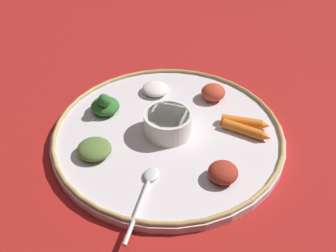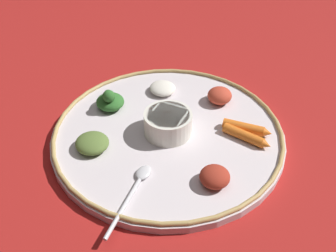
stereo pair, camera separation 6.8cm
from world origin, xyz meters
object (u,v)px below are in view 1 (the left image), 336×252
object	(u,v)px
spoon	(145,190)
greens_pile	(105,105)
carrot_near_spoon	(246,130)
center_bowl	(168,122)
carrot_outer	(245,122)

from	to	relation	value
spoon	greens_pile	distance (m)	0.23
spoon	carrot_near_spoon	distance (m)	0.23
center_bowl	carrot_outer	size ratio (longest dim) A/B	1.00
center_bowl	carrot_outer	world-z (taller)	center_bowl
center_bowl	spoon	world-z (taller)	center_bowl
center_bowl	greens_pile	xyz separation A→B (m)	(0.14, 0.04, -0.01)
spoon	greens_pile	size ratio (longest dim) A/B	2.14
center_bowl	carrot_near_spoon	distance (m)	0.15
center_bowl	greens_pile	distance (m)	0.14
center_bowl	carrot_near_spoon	bearing A→B (deg)	-141.23
carrot_near_spoon	carrot_outer	bearing A→B (deg)	-51.45
spoon	greens_pile	bearing A→B (deg)	-26.08
center_bowl	spoon	size ratio (longest dim) A/B	0.62
greens_pile	carrot_outer	size ratio (longest dim) A/B	0.76
center_bowl	spoon	bearing A→B (deg)	117.04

